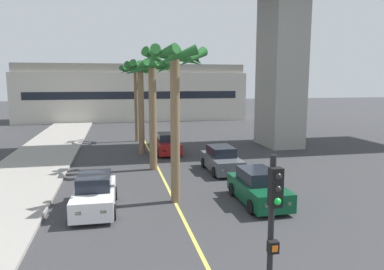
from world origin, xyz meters
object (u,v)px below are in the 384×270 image
at_px(palm_tree_mid_median, 136,79).
at_px(traffic_light_median_near, 272,231).
at_px(car_queue_third, 221,160).
at_px(palm_tree_far_median, 174,78).
at_px(car_queue_front, 258,188).
at_px(palm_tree_farthest_median, 152,83).
at_px(car_queue_second, 95,194).
at_px(palm_tree_near_median, 141,81).
at_px(car_queue_fourth, 167,144).

bearing_deg(palm_tree_mid_median, traffic_light_median_near, -87.90).
distance_m(car_queue_third, palm_tree_far_median, 8.02).
height_order(car_queue_front, palm_tree_farthest_median, palm_tree_farthest_median).
bearing_deg(palm_tree_far_median, car_queue_third, 53.43).
distance_m(car_queue_second, traffic_light_median_near, 10.48).
bearing_deg(palm_tree_farthest_median, palm_tree_near_median, 93.54).
bearing_deg(car_queue_third, car_queue_fourth, 111.63).
relative_size(car_queue_third, car_queue_fourth, 1.00).
height_order(car_queue_front, palm_tree_far_median, palm_tree_far_median).
height_order(traffic_light_median_near, palm_tree_mid_median, palm_tree_mid_median).
height_order(car_queue_third, palm_tree_mid_median, palm_tree_mid_median).
relative_size(car_queue_second, palm_tree_far_median, 0.57).
height_order(car_queue_second, palm_tree_mid_median, palm_tree_mid_median).
distance_m(car_queue_third, palm_tree_near_median, 9.35).
distance_m(car_queue_second, palm_tree_far_median, 6.18).
height_order(car_queue_second, traffic_light_median_near, traffic_light_median_near).
height_order(traffic_light_median_near, palm_tree_far_median, palm_tree_far_median).
xyz_separation_m(car_queue_front, palm_tree_far_median, (-3.70, 0.98, 5.00)).
relative_size(car_queue_third, palm_tree_mid_median, 0.59).
relative_size(car_queue_front, car_queue_fourth, 0.99).
bearing_deg(palm_tree_mid_median, car_queue_third, -70.52).
bearing_deg(traffic_light_median_near, car_queue_front, 69.09).
xyz_separation_m(palm_tree_mid_median, palm_tree_far_median, (0.71, -17.61, -0.07)).
bearing_deg(traffic_light_median_near, car_queue_second, 112.32).
xyz_separation_m(palm_tree_near_median, palm_tree_farthest_median, (0.33, -5.29, -0.12)).
relative_size(car_queue_fourth, traffic_light_median_near, 0.98).
bearing_deg(car_queue_front, car_queue_third, 89.64).
relative_size(car_queue_second, palm_tree_near_median, 0.58).
bearing_deg(palm_tree_far_median, car_queue_front, -14.77).
relative_size(palm_tree_mid_median, palm_tree_farthest_median, 1.01).
bearing_deg(car_queue_second, palm_tree_farthest_median, 64.30).
bearing_deg(car_queue_front, car_queue_fourth, 101.27).
xyz_separation_m(car_queue_third, palm_tree_far_median, (-3.74, -5.04, 5.00)).
relative_size(car_queue_front, palm_tree_mid_median, 0.58).
height_order(car_queue_third, traffic_light_median_near, traffic_light_median_near).
bearing_deg(traffic_light_median_near, car_queue_fourth, 87.42).
bearing_deg(car_queue_front, palm_tree_mid_median, 103.34).
distance_m(car_queue_fourth, palm_tree_farthest_median, 7.00).
relative_size(car_queue_fourth, palm_tree_farthest_median, 0.59).
height_order(car_queue_third, car_queue_fourth, same).
xyz_separation_m(car_queue_fourth, palm_tree_far_median, (-1.25, -11.30, 5.00)).
bearing_deg(palm_tree_far_median, car_queue_fourth, 83.68).
bearing_deg(palm_tree_near_median, traffic_light_median_near, -87.38).
relative_size(car_queue_third, palm_tree_far_median, 0.57).
bearing_deg(palm_tree_mid_median, car_queue_front, -76.66).
bearing_deg(palm_tree_far_median, car_queue_second, -174.46).
bearing_deg(palm_tree_far_median, palm_tree_mid_median, 92.31).
distance_m(car_queue_fourth, palm_tree_mid_median, 8.32).
xyz_separation_m(car_queue_front, palm_tree_farthest_median, (-4.06, 7.38, 4.74)).
bearing_deg(palm_tree_near_median, palm_tree_mid_median, 90.20).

